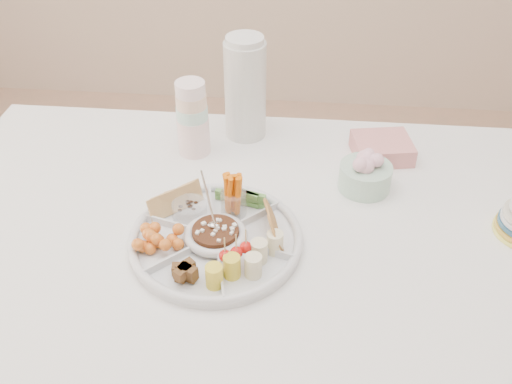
# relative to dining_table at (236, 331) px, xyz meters

# --- Properties ---
(dining_table) EXTENTS (1.52, 1.02, 0.76)m
(dining_table) POSITION_rel_dining_table_xyz_m (0.00, 0.00, 0.00)
(dining_table) COLOR white
(dining_table) RESTS_ON floor
(party_tray) EXTENTS (0.47, 0.47, 0.04)m
(party_tray) POSITION_rel_dining_table_xyz_m (-0.03, -0.06, 0.40)
(party_tray) COLOR silver
(party_tray) RESTS_ON dining_table
(bean_dip) EXTENTS (0.13, 0.13, 0.04)m
(bean_dip) POSITION_rel_dining_table_xyz_m (-0.03, -0.06, 0.41)
(bean_dip) COLOR #492813
(bean_dip) RESTS_ON party_tray
(tortillas) EXTENTS (0.13, 0.13, 0.06)m
(tortillas) POSITION_rel_dining_table_xyz_m (0.10, -0.03, 0.42)
(tortillas) COLOR tan
(tortillas) RESTS_ON party_tray
(carrot_cucumber) EXTENTS (0.15, 0.15, 0.11)m
(carrot_cucumber) POSITION_rel_dining_table_xyz_m (0.01, 0.06, 0.44)
(carrot_cucumber) COLOR orange
(carrot_cucumber) RESTS_ON party_tray
(pita_raisins) EXTENTS (0.14, 0.14, 0.06)m
(pita_raisins) POSITION_rel_dining_table_xyz_m (-0.12, 0.03, 0.42)
(pita_raisins) COLOR tan
(pita_raisins) RESTS_ON party_tray
(cherries) EXTENTS (0.15, 0.15, 0.05)m
(cherries) POSITION_rel_dining_table_xyz_m (-0.15, -0.09, 0.42)
(cherries) COLOR orange
(cherries) RESTS_ON party_tray
(granola_chunks) EXTENTS (0.12, 0.12, 0.04)m
(granola_chunks) POSITION_rel_dining_table_xyz_m (-0.06, -0.19, 0.42)
(granola_chunks) COLOR #50321F
(granola_chunks) RESTS_ON party_tray
(banana_tomato) EXTENTS (0.15, 0.15, 0.10)m
(banana_tomato) POSITION_rel_dining_table_xyz_m (0.06, -0.16, 0.44)
(banana_tomato) COLOR #E3D58B
(banana_tomato) RESTS_ON party_tray
(cup_stack) EXTENTS (0.11, 0.11, 0.24)m
(cup_stack) POSITION_rel_dining_table_xyz_m (-0.14, 0.30, 0.50)
(cup_stack) COLOR silver
(cup_stack) RESTS_ON dining_table
(thermos) EXTENTS (0.13, 0.13, 0.30)m
(thermos) POSITION_rel_dining_table_xyz_m (-0.01, 0.41, 0.53)
(thermos) COLOR silver
(thermos) RESTS_ON dining_table
(flower_bowl) EXTENTS (0.15, 0.15, 0.10)m
(flower_bowl) POSITION_rel_dining_table_xyz_m (0.31, 0.18, 0.43)
(flower_bowl) COLOR #97C3A6
(flower_bowl) RESTS_ON dining_table
(napkin_stack) EXTENTS (0.17, 0.16, 0.05)m
(napkin_stack) POSITION_rel_dining_table_xyz_m (0.37, 0.33, 0.40)
(napkin_stack) COLOR #DE8886
(napkin_stack) RESTS_ON dining_table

